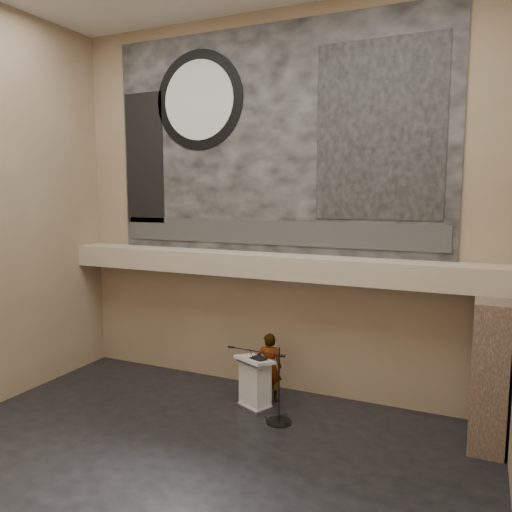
% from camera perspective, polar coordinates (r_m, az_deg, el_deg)
% --- Properties ---
extents(floor, '(10.00, 10.00, 0.00)m').
position_cam_1_polar(floor, '(9.06, -9.09, -23.03)').
color(floor, black).
rests_on(floor, ground).
extents(wall_back, '(10.00, 0.02, 8.50)m').
position_cam_1_polar(wall_back, '(11.37, 1.67, 5.72)').
color(wall_back, '#7F6951').
rests_on(wall_back, floor).
extents(soffit, '(10.00, 0.80, 0.50)m').
position_cam_1_polar(soffit, '(11.11, 0.85, -1.04)').
color(soffit, tan).
rests_on(soffit, wall_back).
extents(sprinkler_left, '(0.04, 0.04, 0.06)m').
position_cam_1_polar(sprinkler_left, '(11.84, -6.38, -1.94)').
color(sprinkler_left, '#B2893D').
rests_on(sprinkler_left, soffit).
extents(sprinkler_right, '(0.04, 0.04, 0.06)m').
position_cam_1_polar(sprinkler_right, '(10.51, 10.29, -3.19)').
color(sprinkler_right, '#B2893D').
rests_on(sprinkler_right, soffit).
extents(banner, '(8.00, 0.05, 5.00)m').
position_cam_1_polar(banner, '(11.39, 1.64, 13.03)').
color(banner, black).
rests_on(banner, wall_back).
extents(banner_text_strip, '(7.76, 0.02, 0.55)m').
position_cam_1_polar(banner_text_strip, '(11.34, 1.52, 2.68)').
color(banner_text_strip, '#2C2C2C').
rests_on(banner_text_strip, banner).
extents(banner_clock_rim, '(2.30, 0.02, 2.30)m').
position_cam_1_polar(banner_clock_rim, '(12.30, -6.55, 17.26)').
color(banner_clock_rim, black).
rests_on(banner_clock_rim, banner).
extents(banner_clock_face, '(1.84, 0.02, 1.84)m').
position_cam_1_polar(banner_clock_face, '(12.28, -6.60, 17.28)').
color(banner_clock_face, silver).
rests_on(banner_clock_face, banner).
extents(banner_building_print, '(2.60, 0.02, 3.60)m').
position_cam_1_polar(banner_building_print, '(10.68, 13.88, 13.75)').
color(banner_building_print, black).
rests_on(banner_building_print, banner).
extents(banner_brick_print, '(1.10, 0.02, 3.20)m').
position_cam_1_polar(banner_brick_print, '(13.03, -12.63, 10.81)').
color(banner_brick_print, black).
rests_on(banner_brick_print, banner).
extents(stone_pier, '(0.60, 1.40, 2.70)m').
position_cam_1_polar(stone_pier, '(10.16, 25.08, -11.83)').
color(stone_pier, '#47372B').
rests_on(stone_pier, floor).
extents(lectern, '(0.91, 0.80, 1.14)m').
position_cam_1_polar(lectern, '(10.89, -0.11, -14.30)').
color(lectern, silver).
rests_on(lectern, floor).
extents(binder, '(0.37, 0.33, 0.04)m').
position_cam_1_polar(binder, '(10.62, 0.28, -11.63)').
color(binder, black).
rests_on(binder, lectern).
extents(papers, '(0.28, 0.33, 0.00)m').
position_cam_1_polar(papers, '(10.69, -0.67, -11.58)').
color(papers, white).
rests_on(papers, lectern).
extents(speaker_person, '(0.62, 0.48, 1.52)m').
position_cam_1_polar(speaker_person, '(11.19, 1.53, -12.56)').
color(speaker_person, white).
rests_on(speaker_person, floor).
extents(mic_stand, '(1.42, 0.52, 1.55)m').
position_cam_1_polar(mic_stand, '(10.42, 2.43, -17.32)').
color(mic_stand, black).
rests_on(mic_stand, floor).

